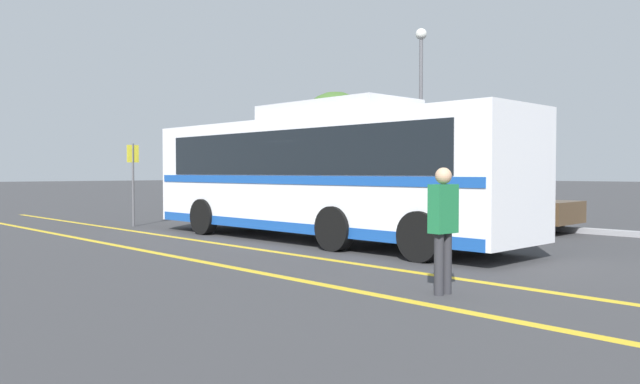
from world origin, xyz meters
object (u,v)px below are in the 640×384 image
at_px(parked_car_1, 342,199).
at_px(bus_stop_sign, 133,174).
at_px(transit_bus, 320,172).
at_px(tree_0, 335,128).
at_px(street_lamp, 421,95).
at_px(parked_car_0, 245,196).
at_px(parked_car_2, 496,205).
at_px(pedestrian_0, 443,222).

relative_size(parked_car_1, bus_stop_sign, 1.49).
xyz_separation_m(transit_bus, tree_0, (-10.36, 10.81, 2.15)).
height_order(transit_bus, street_lamp, street_lamp).
distance_m(transit_bus, bus_stop_sign, 7.41).
distance_m(transit_bus, parked_car_0, 12.15).
height_order(parked_car_1, tree_0, tree_0).
bearing_deg(transit_bus, bus_stop_sign, 100.45).
bearing_deg(parked_car_2, tree_0, 65.26).
bearing_deg(pedestrian_0, parked_car_0, -112.93).
xyz_separation_m(pedestrian_0, tree_0, (-16.58, 14.27, 2.86)).
bearing_deg(transit_bus, parked_car_1, 39.54).
xyz_separation_m(parked_car_1, parked_car_2, (6.06, 0.51, -0.00)).
bearing_deg(tree_0, parked_car_1, -42.99).
xyz_separation_m(transit_bus, parked_car_0, (-10.74, 5.58, -1.03)).
relative_size(parked_car_0, parked_car_1, 1.22).
bearing_deg(pedestrian_0, street_lamp, -136.15).
height_order(parked_car_1, parked_car_2, parked_car_1).
distance_m(bus_stop_sign, street_lamp, 10.88).
distance_m(transit_bus, parked_car_1, 7.23).
bearing_deg(transit_bus, tree_0, 43.05).
bearing_deg(parked_car_0, street_lamp, -68.75).
relative_size(parked_car_1, tree_0, 0.70).
distance_m(parked_car_0, pedestrian_0, 19.22).
bearing_deg(parked_car_0, transit_bus, -114.88).
distance_m(pedestrian_0, bus_stop_sign, 13.64).
bearing_deg(tree_0, street_lamp, -20.01).
relative_size(transit_bus, pedestrian_0, 6.35).
height_order(transit_bus, tree_0, tree_0).
bearing_deg(street_lamp, transit_bus, -69.19).
relative_size(pedestrian_0, bus_stop_sign, 0.68).
bearing_deg(street_lamp, pedestrian_0, -51.30).
distance_m(bus_stop_sign, tree_0, 12.83).
relative_size(transit_bus, parked_car_2, 2.40).
bearing_deg(parked_car_1, street_lamp, -30.70).
distance_m(parked_car_2, bus_stop_sign, 11.46).
relative_size(transit_bus, tree_0, 2.02).
xyz_separation_m(parked_car_0, street_lamp, (7.64, 2.58, 3.95)).
height_order(parked_car_1, pedestrian_0, pedestrian_0).
bearing_deg(parked_car_2, transit_bus, 164.07).
height_order(parked_car_2, bus_stop_sign, bus_stop_sign).
bearing_deg(parked_car_0, parked_car_1, -88.53).
relative_size(parked_car_2, street_lamp, 0.67).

